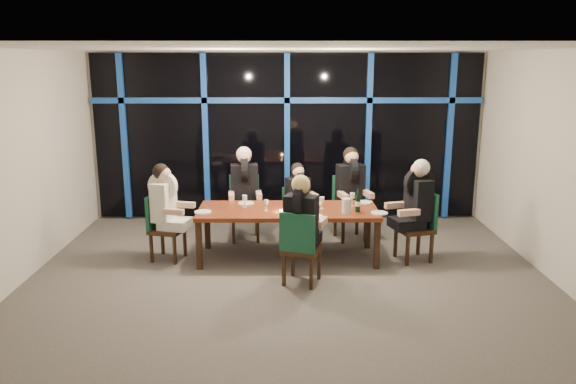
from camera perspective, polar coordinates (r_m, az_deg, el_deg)
name	(u,v)px	position (r m, az deg, el deg)	size (l,w,h in m)	color
room	(288,128)	(7.11, 0.03, 6.53)	(7.04, 7.00, 3.02)	#5E5853
window_wall	(288,134)	(10.08, -0.03, 5.86)	(6.86, 0.43, 2.94)	black
dining_table	(288,213)	(8.16, -0.01, -2.19)	(2.60, 1.00, 0.75)	maroon
chair_far_left	(245,204)	(9.13, -4.42, -1.20)	(0.53, 0.53, 1.04)	#311D10
chair_far_mid	(297,211)	(9.03, 0.88, -1.93)	(0.53, 0.53, 0.87)	#311D10
chair_far_right	(349,204)	(9.19, 6.19, -1.17)	(0.58, 0.58, 1.03)	#311D10
chair_end_left	(162,223)	(8.37, -12.69, -3.12)	(0.55, 0.55, 0.97)	#311D10
chair_end_right	(420,222)	(8.35, 13.27, -3.00)	(0.58, 0.58, 1.02)	#311D10
chair_near_mid	(300,244)	(7.22, 1.21, -5.35)	(0.59, 0.59, 0.99)	#311D10
diner_far_left	(244,180)	(8.95, -4.45, 1.19)	(0.54, 0.67, 1.01)	black
diner_far_mid	(299,191)	(8.88, 1.08, 0.12)	(0.54, 0.60, 0.85)	black
diner_far_right	(351,180)	(9.02, 6.44, 1.19)	(0.58, 0.69, 1.00)	black
diner_end_left	(166,198)	(8.23, -12.32, -0.59)	(0.65, 0.55, 0.95)	white
diner_end_right	(416,196)	(8.21, 12.89, -0.35)	(0.69, 0.59, 0.99)	black
diner_near_mid	(302,213)	(7.18, 1.43, -2.17)	(0.60, 0.68, 0.97)	black
plate_far_left	(246,203)	(8.46, -4.28, -1.14)	(0.24, 0.24, 0.01)	white
plate_far_mid	(314,204)	(8.40, 2.61, -1.21)	(0.24, 0.24, 0.01)	white
plate_far_right	(364,202)	(8.56, 7.73, -1.05)	(0.24, 0.24, 0.01)	white
plate_end_left	(203,212)	(8.05, -8.63, -2.01)	(0.24, 0.24, 0.01)	white
plate_end_right	(379,213)	(8.01, 9.20, -2.11)	(0.24, 0.24, 0.01)	white
plate_near_mid	(314,216)	(7.76, 2.67, -2.46)	(0.24, 0.24, 0.01)	white
wine_bottle	(358,203)	(8.02, 7.11, -1.13)	(0.08, 0.08, 0.33)	black
water_pitcher	(346,206)	(7.92, 5.93, -1.43)	(0.13, 0.12, 0.22)	silver
tea_light	(281,211)	(8.00, -0.72, -1.91)	(0.05, 0.05, 0.03)	#F59D49
wine_glass_a	(266,203)	(8.03, -2.24, -1.11)	(0.06, 0.06, 0.16)	silver
wine_glass_b	(298,199)	(8.22, 1.05, -0.73)	(0.06, 0.06, 0.16)	silver
wine_glass_c	(322,200)	(8.13, 3.47, -0.83)	(0.07, 0.07, 0.18)	silver
wine_glass_d	(245,199)	(8.22, -4.42, -0.67)	(0.07, 0.07, 0.18)	silver
wine_glass_e	(352,196)	(8.34, 6.56, -0.45)	(0.07, 0.07, 0.19)	silver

